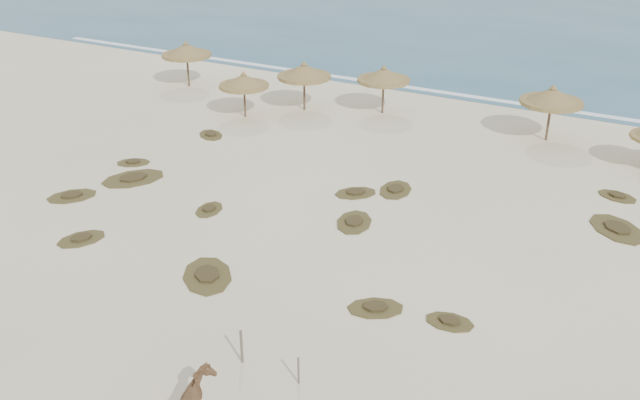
{
  "coord_description": "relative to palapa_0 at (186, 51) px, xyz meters",
  "views": [
    {
      "loc": [
        13.35,
        -18.58,
        14.24
      ],
      "look_at": [
        0.67,
        5.0,
        1.34
      ],
      "focal_mm": 40.0,
      "sensor_mm": 36.0,
      "label": 1
    }
  ],
  "objects": [
    {
      "name": "ground",
      "position": [
        17.25,
        -19.22,
        -2.44
      ],
      "size": [
        160.0,
        160.0,
        0.0
      ],
      "primitive_type": "plane",
      "color": "#EDE5C3",
      "rests_on": "ground"
    },
    {
      "name": "foam_line",
      "position": [
        17.25,
        6.78,
        -2.44
      ],
      "size": [
        70.0,
        0.6,
        0.01
      ],
      "primitive_type": "cube",
      "color": "white",
      "rests_on": "ground"
    },
    {
      "name": "palapa_0",
      "position": [
        0.0,
        0.0,
        0.0
      ],
      "size": [
        3.48,
        3.48,
        3.15
      ],
      "rotation": [
        0.0,
        0.0,
        0.04
      ],
      "color": "brown",
      "rests_on": "ground"
    },
    {
      "name": "palapa_1",
      "position": [
        7.03,
        -3.57,
        -0.25
      ],
      "size": [
        3.02,
        3.02,
        2.82
      ],
      "rotation": [
        0.0,
        0.0,
        0.0
      ],
      "color": "brown",
      "rests_on": "ground"
    },
    {
      "name": "palapa_2",
      "position": [
        9.56,
        -0.72,
        -0.04
      ],
      "size": [
        3.98,
        3.98,
        3.1
      ],
      "rotation": [
        0.0,
        0.0,
        -0.23
      ],
      "color": "brown",
      "rests_on": "ground"
    },
    {
      "name": "palapa_3",
      "position": [
        14.1,
        1.03,
        -0.09
      ],
      "size": [
        3.64,
        3.64,
        3.04
      ],
      "rotation": [
        0.0,
        0.0,
        -0.13
      ],
      "color": "brown",
      "rests_on": "ground"
    },
    {
      "name": "palapa_4",
      "position": [
        24.06,
        1.03,
        0.05
      ],
      "size": [
        3.52,
        3.52,
        3.21
      ],
      "rotation": [
        0.0,
        0.0,
        -0.03
      ],
      "color": "brown",
      "rests_on": "ground"
    },
    {
      "name": "fence_post_near",
      "position": [
        20.0,
        -23.21,
        -1.85
      ],
      "size": [
        0.11,
        0.11,
        1.19
      ],
      "primitive_type": "cylinder",
      "rotation": [
        0.0,
        0.0,
        -0.3
      ],
      "color": "brown",
      "rests_on": "ground"
    },
    {
      "name": "fence_post_far",
      "position": [
        22.04,
        -23.23,
        -1.97
      ],
      "size": [
        0.09,
        0.09,
        0.94
      ],
      "primitive_type": "cylinder",
      "rotation": [
        0.0,
        0.0,
        0.29
      ],
      "color": "brown",
      "rests_on": "ground"
    },
    {
      "name": "scrub_0",
      "position": [
        6.27,
        -16.93,
        -2.39
      ],
      "size": [
        2.55,
        2.69,
        0.16
      ],
      "rotation": [
        0.0,
        0.0,
        0.91
      ],
      "color": "brown",
      "rests_on": "ground"
    },
    {
      "name": "scrub_1",
      "position": [
        7.41,
        -14.03,
        -2.39
      ],
      "size": [
        3.36,
        3.71,
        0.16
      ],
      "rotation": [
        0.0,
        0.0,
        1.01
      ],
      "color": "brown",
      "rests_on": "ground"
    },
    {
      "name": "scrub_2",
      "position": [
        12.73,
        -15.05,
        -2.39
      ],
      "size": [
        1.39,
        1.85,
        0.16
      ],
      "rotation": [
        0.0,
        0.0,
        1.76
      ],
      "color": "brown",
      "rests_on": "ground"
    },
    {
      "name": "scrub_3",
      "position": [
        18.98,
        -13.08,
        -2.39
      ],
      "size": [
        2.05,
        2.62,
        0.16
      ],
      "rotation": [
        0.0,
        0.0,
        1.84
      ],
      "color": "brown",
      "rests_on": "ground"
    },
    {
      "name": "scrub_4",
      "position": [
        22.47,
        -18.58,
        -2.39
      ],
      "size": [
        2.39,
        2.14,
        0.16
      ],
      "rotation": [
        0.0,
        0.0,
        0.54
      ],
      "color": "brown",
      "rests_on": "ground"
    },
    {
      "name": "scrub_5",
      "position": [
        29.08,
        -8.35,
        -2.39
      ],
      "size": [
        3.35,
        3.42,
        0.16
      ],
      "rotation": [
        0.0,
        0.0,
        2.31
      ],
      "color": "brown",
      "rests_on": "ground"
    },
    {
      "name": "scrub_6",
      "position": [
        7.14,
        -7.27,
        -2.39
      ],
      "size": [
        2.25,
        2.09,
        0.16
      ],
      "rotation": [
        0.0,
        0.0,
        2.53
      ],
      "color": "brown",
      "rests_on": "ground"
    },
    {
      "name": "scrub_7",
      "position": [
        19.26,
        -9.16,
        -2.39
      ],
      "size": [
        1.75,
        2.41,
        0.16
      ],
      "rotation": [
        0.0,
        0.0,
        1.71
      ],
      "color": "brown",
      "rests_on": "ground"
    },
    {
      "name": "scrub_8",
      "position": [
        6.03,
        -12.47,
        -2.39
      ],
      "size": [
        2.03,
        1.85,
        0.16
      ],
      "rotation": [
        0.0,
        0.0,
        0.56
      ],
      "color": "brown",
      "rests_on": "ground"
    },
    {
      "name": "scrub_9",
      "position": [
        16.01,
        -19.63,
        -2.39
      ],
      "size": [
        3.24,
        3.34,
        0.16
      ],
      "rotation": [
        0.0,
        0.0,
        2.29
      ],
      "color": "brown",
      "rests_on": "ground"
    },
    {
      "name": "scrub_10",
      "position": [
        28.63,
        -4.94,
        -2.39
      ],
      "size": [
        2.09,
        1.69,
        0.16
      ],
      "rotation": [
        0.0,
        0.0,
        2.82
      ],
      "color": "brown",
      "rests_on": "ground"
    },
    {
      "name": "scrub_11",
      "position": [
        9.71,
        -19.77,
        -2.39
      ],
      "size": [
        2.06,
        2.38,
        0.16
      ],
      "rotation": [
        0.0,
        0.0,
        1.11
      ],
      "color": "brown",
      "rests_on": "ground"
    },
    {
      "name": "scrub_12",
      "position": [
        25.03,
        -18.15,
        -2.39
      ],
      "size": [
        1.78,
        1.25,
        0.16
      ],
      "rotation": [
        0.0,
        0.0,
        0.09
      ],
      "color": "brown",
      "rests_on": "ground"
    },
    {
      "name": "scrub_13",
      "position": [
        17.76,
        -10.38,
        -2.39
      ],
      "size": [
        2.36,
        2.34,
        0.16
      ],
      "rotation": [
        0.0,
        0.0,
        0.76
      ],
      "color": "brown",
      "rests_on": "ground"
    }
  ]
}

